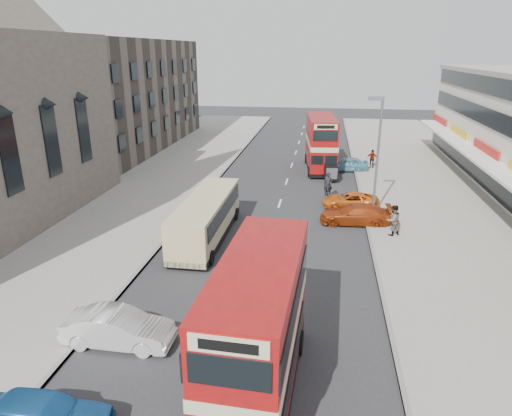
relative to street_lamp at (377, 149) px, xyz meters
The scene contains 18 objects.
ground 19.73m from the street_lamp, 109.92° to the right, with size 160.00×160.00×0.00m, color #28282B.
road_surface 8.33m from the street_lamp, 162.95° to the left, with size 12.00×90.00×0.01m, color #28282B.
pavement_right 7.50m from the street_lamp, 20.06° to the left, with size 12.00×90.00×0.15m, color gray.
pavement_left 19.22m from the street_lamp, behind, with size 12.00×90.00×0.15m, color gray.
kerb_left 13.62m from the street_lamp, behind, with size 0.20×90.00×0.16m, color gray.
kerb_right 5.13m from the street_lamp, 101.90° to the left, with size 0.20×90.00×0.16m, color gray.
brick_terrace 34.86m from the street_lamp, 144.96° to the left, with size 14.00×28.00×12.00m, color #66594C.
street_lamp is the anchor object (origin of this frame).
bus_main 18.77m from the street_lamp, 106.31° to the right, with size 2.67×8.67×4.73m.
bus_second 13.47m from the street_lamp, 106.30° to the left, with size 3.25×8.91×4.87m.
coach 12.00m from the street_lamp, 152.77° to the right, with size 2.37×9.09×2.41m.
car_left_front 19.83m from the street_lamp, 124.49° to the right, with size 1.50×4.31×1.42m, color silver.
car_right_a 4.51m from the street_lamp, 129.85° to the right, with size 1.87×4.60×1.34m, color #95340E.
car_right_b 4.80m from the street_lamp, 126.95° to the left, with size 1.86×4.04×1.12m, color orange.
car_right_c 13.22m from the street_lamp, 95.56° to the left, with size 1.60×3.98×1.35m, color #5DA2BB.
pedestrian_near 5.06m from the street_lamp, 74.45° to the right, with size 0.72×0.49×1.95m, color gray.
pedestrian_far 14.27m from the street_lamp, 85.05° to the left, with size 1.02×0.43×1.74m, color gray.
cyclist 6.02m from the street_lamp, 132.01° to the left, with size 0.72×1.74×2.20m.
Camera 1 is at (3.04, -11.95, 10.89)m, focal length 31.65 mm.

